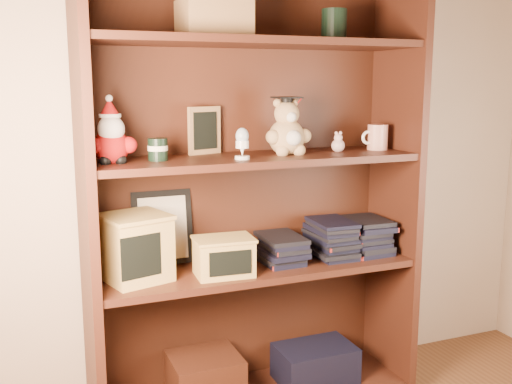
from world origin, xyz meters
The scene contains 16 objects.
bookcase centered at (0.14, 1.36, 0.78)m, with size 1.20×0.35×1.60m.
shelf_lower centered at (0.14, 1.30, 0.54)m, with size 1.14×0.33×0.02m.
shelf_upper centered at (0.14, 1.30, 0.94)m, with size 1.14×0.33×0.02m.
santa_plush centered at (-0.36, 1.30, 1.03)m, with size 0.16×0.11×0.22m.
teachers_tin centered at (-0.21, 1.30, 0.99)m, with size 0.07×0.07×0.07m.
chalkboard_plaque centered at (-0.01, 1.42, 1.03)m, with size 0.13×0.09×0.17m.
egg_cup centered at (0.06, 1.23, 1.01)m, with size 0.05×0.05×0.11m.
grad_teddy_bear centered at (0.26, 1.30, 1.03)m, with size 0.17×0.15×0.21m.
pink_figurine centered at (0.47, 1.30, 0.98)m, with size 0.05×0.05×0.08m.
teacher_mug centered at (0.64, 1.30, 1.00)m, with size 0.11×0.08×0.10m.
certificate_frame centered at (-0.17, 1.44, 0.69)m, with size 0.22×0.06×0.27m.
treats_box centered at (-0.29, 1.30, 0.66)m, with size 0.25×0.25×0.22m.
pencils_box centered at (-0.01, 1.24, 0.62)m, with size 0.21×0.16×0.13m.
book_stack_left centered at (0.24, 1.30, 0.60)m, with size 0.14×0.20×0.10m.
book_stack_mid centered at (0.45, 1.30, 0.62)m, with size 0.14×0.20×0.14m.
book_stack_right centered at (0.60, 1.30, 0.61)m, with size 0.14×0.20×0.13m.
Camera 1 is at (-0.64, -0.63, 1.21)m, focal length 42.00 mm.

